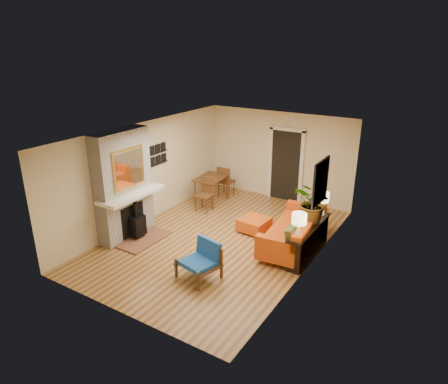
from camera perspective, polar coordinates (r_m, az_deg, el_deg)
The scene contains 10 objects.
room_shell at distance 11.12m, azimuth 9.34°, elevation 3.64°, with size 6.50×6.50×6.50m.
fireplace at distance 9.64m, azimuth -14.01°, elevation 0.59°, with size 1.09×1.68×2.60m.
sofa at distance 9.31m, azimuth 10.39°, elevation -5.49°, with size 1.19×2.38×0.91m.
ottoman at distance 9.99m, azimuth 4.31°, elevation -4.55°, with size 0.73×0.73×0.35m.
blue_chair at distance 8.09m, azimuth -3.13°, elevation -9.38°, with size 0.86×0.84×0.75m.
dining_table at distance 11.57m, azimuth -1.52°, elevation 1.37°, with size 0.82×1.79×0.95m.
console_table at distance 8.91m, azimuth 12.08°, elevation -5.59°, with size 0.34×1.85×0.72m.
lamp_near at distance 8.13m, azimuth 10.66°, elevation -4.35°, with size 0.30×0.30×0.54m.
lamp_far at distance 9.35m, azimuth 13.84°, elevation -1.21°, with size 0.30×0.30×0.54m.
houseplant at distance 8.84m, azimuth 12.76°, elevation -1.54°, with size 0.83×0.72×0.92m, color #1E5919.
Camera 1 is at (4.62, -7.22, 4.47)m, focal length 32.00 mm.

